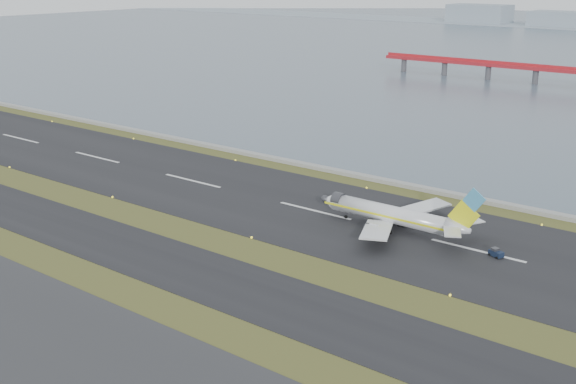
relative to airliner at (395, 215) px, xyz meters
name	(u,v)px	position (x,y,z in m)	size (l,w,h in m)	color
ground	(227,249)	(-21.10, -29.97, -3.46)	(1000.00, 1000.00, 0.00)	#394B1A
taxiway_strip	(184,268)	(-21.10, -41.97, -3.41)	(1000.00, 18.00, 0.10)	black
runway_strip	(315,211)	(-21.10, 0.03, -3.41)	(1000.00, 45.00, 0.10)	black
seawall	(382,180)	(-21.10, 30.03, -2.96)	(1000.00, 2.50, 1.00)	gray
airliner	(395,215)	(0.00, 0.00, 0.00)	(38.52, 32.89, 12.80)	white
pushback_tug	(496,253)	(23.04, -0.74, -2.58)	(3.20, 2.51, 1.80)	#131D35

